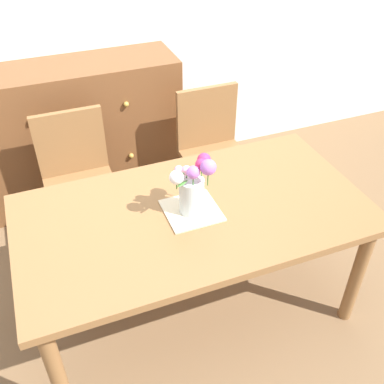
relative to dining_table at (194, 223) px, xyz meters
The scene contains 7 objects.
ground_plane 0.64m from the dining_table, ahead, with size 12.00×12.00×0.00m, color brown.
dining_table is the anchor object (origin of this frame).
chair_left 0.92m from the dining_table, 119.43° to the left, with size 0.42×0.42×0.90m.
chair_right 0.92m from the dining_table, 60.57° to the left, with size 0.42×0.42×0.90m.
dresser 1.38m from the dining_table, 104.48° to the left, with size 1.40×0.47×1.00m.
placemat 0.09m from the dining_table, 159.24° to the right, with size 0.26×0.26×0.01m, color beige.
flower_vase 0.24m from the dining_table, 135.78° to the right, with size 0.22×0.16×0.30m.
Camera 1 is at (-0.61, -1.54, 2.12)m, focal length 42.07 mm.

